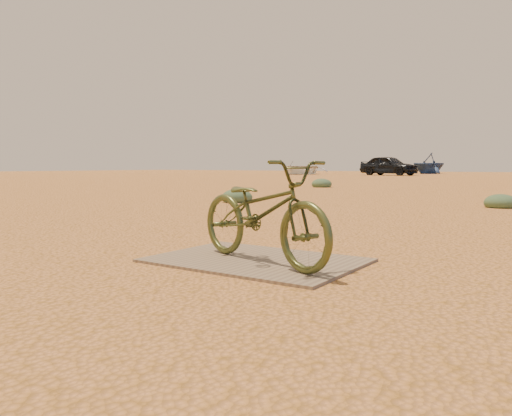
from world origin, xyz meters
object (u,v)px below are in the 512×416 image
Objects in this scene: plywood_board at (256,260)px; car at (389,165)px; boat_far_left at (429,163)px; boat_near_left at (300,168)px; bicycle at (262,212)px.

car is at bearing 107.66° from plywood_board.
boat_near_left is at bearing -104.68° from boat_far_left.
boat_far_left is at bearing 34.10° from boat_near_left.
car is 0.80× the size of boat_near_left.
car is at bearing 35.89° from bicycle.
car reaches higher than plywood_board.
boat_near_left is at bearing 46.71° from bicycle.
boat_near_left is at bearing 118.52° from plywood_board.
plywood_board is at bearing -46.32° from boat_far_left.
bicycle is 0.34× the size of car.
bicycle is at bearing -149.15° from car.
plywood_board is 44.34m from boat_far_left.
boat_far_left reaches higher than boat_near_left.
plywood_board is 0.43m from bicycle.
car is at bearing -12.58° from boat_near_left.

